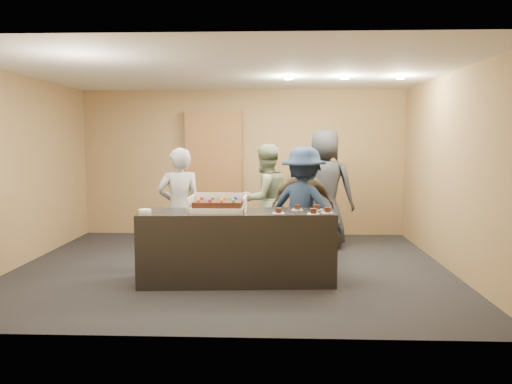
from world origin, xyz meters
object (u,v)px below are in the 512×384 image
plate_stack (145,211)px  person_navy_man (304,209)px  person_server_grey (180,208)px  serving_counter (237,247)px  storage_cabinet (214,174)px  person_brown_extra (303,206)px  sheet_cake (218,203)px  cake_box (218,207)px  person_dark_suit (325,188)px  person_sage_man (265,200)px

plate_stack → person_navy_man: bearing=21.8°
plate_stack → person_server_grey: size_ratio=0.09×
serving_counter → storage_cabinet: 3.29m
person_brown_extra → storage_cabinet: bearing=-57.3°
serving_counter → sheet_cake: sheet_cake is taller
serving_counter → sheet_cake: 0.60m
sheet_cake → cake_box: bearing=89.1°
serving_counter → person_brown_extra: person_brown_extra is taller
cake_box → person_dark_suit: person_dark_suit is taller
serving_counter → sheet_cake: size_ratio=4.04×
cake_box → person_brown_extra: bearing=47.9°
sheet_cake → person_dark_suit: bearing=54.3°
serving_counter → person_server_grey: person_server_grey is taller
person_sage_man → person_dark_suit: size_ratio=0.87×
storage_cabinet → person_navy_man: storage_cabinet is taller
plate_stack → person_dark_suit: size_ratio=0.08×
storage_cabinet → cake_box: size_ratio=3.31×
serving_counter → storage_cabinet: bearing=98.3°
person_navy_man → person_brown_extra: person_navy_man is taller
cake_box → person_navy_man: person_navy_man is taller
person_dark_suit → sheet_cake: bearing=73.4°
cake_box → person_sage_man: size_ratio=0.41×
plate_stack → person_dark_suit: (2.41, 2.25, 0.06)m
plate_stack → person_navy_man: size_ratio=0.09×
person_navy_man → person_brown_extra: (0.02, 0.60, -0.05)m
person_sage_man → person_server_grey: bearing=1.7°
person_navy_man → person_dark_suit: person_dark_suit is taller
plate_stack → person_dark_suit: 3.30m
serving_counter → person_sage_man: 1.66m
sheet_cake → plate_stack: sheet_cake is taller
serving_counter → person_sage_man: person_sage_man is taller
serving_counter → storage_cabinet: (-0.67, 3.14, 0.70)m
cake_box → person_sage_man: (0.55, 1.55, -0.09)m
storage_cabinet → sheet_cake: size_ratio=3.88×
person_sage_man → person_dark_suit: 1.12m
person_sage_man → person_navy_man: bearing=86.8°
cake_box → plate_stack: (-0.89, -0.15, -0.03)m
person_navy_man → serving_counter: bearing=64.5°
storage_cabinet → person_brown_extra: size_ratio=1.44×
person_server_grey → person_sage_man: size_ratio=0.98×
person_sage_man → person_navy_man: (0.55, -0.91, -0.01)m
plate_stack → person_brown_extra: 2.44m
storage_cabinet → person_server_grey: storage_cabinet is taller
person_sage_man → person_dark_suit: bearing=175.3°
person_server_grey → person_dark_suit: size_ratio=0.85×
cake_box → sheet_cake: (-0.00, -0.03, 0.05)m
person_navy_man → person_dark_suit: (0.43, 1.46, 0.14)m
storage_cabinet → serving_counter: bearing=-77.9°
storage_cabinet → person_brown_extra: storage_cabinet is taller
cake_box → person_dark_suit: 2.60m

